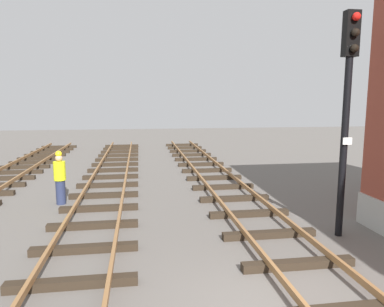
% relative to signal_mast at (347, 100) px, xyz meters
% --- Properties ---
extents(signal_mast, '(0.36, 0.40, 5.74)m').
position_rel_signal_mast_xyz_m(signal_mast, '(0.00, 0.00, 0.00)').
color(signal_mast, black).
rests_on(signal_mast, ground).
extents(track_worker_foreground, '(0.40, 0.40, 1.87)m').
position_rel_signal_mast_xyz_m(track_worker_foreground, '(-7.94, 4.13, -2.65)').
color(track_worker_foreground, '#262D4C').
rests_on(track_worker_foreground, ground).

